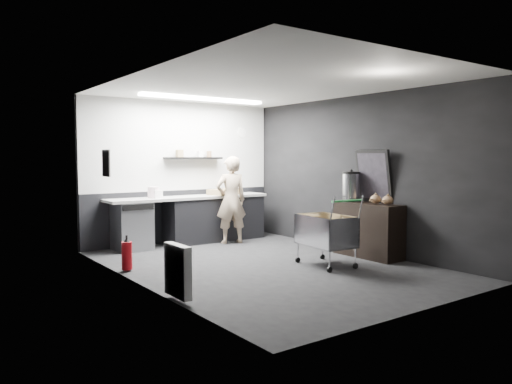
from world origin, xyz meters
TOP-DOWN VIEW (x-y plane):
  - floor at (0.00, 0.00)m, footprint 5.50×5.50m
  - ceiling at (0.00, 0.00)m, footprint 5.50×5.50m
  - wall_back at (0.00, 2.75)m, footprint 5.50×0.00m
  - wall_front at (0.00, -2.75)m, footprint 5.50×0.00m
  - wall_left at (-2.00, 0.00)m, footprint 0.00×5.50m
  - wall_right at (2.00, 0.00)m, footprint 0.00×5.50m
  - kitchen_wall_panel at (0.00, 2.73)m, footprint 3.95×0.02m
  - dado_panel at (0.00, 2.73)m, footprint 3.95×0.02m
  - floating_shelf at (0.20, 2.62)m, footprint 1.20×0.22m
  - wall_clock at (1.40, 2.72)m, footprint 0.20×0.03m
  - poster at (-1.98, 1.30)m, footprint 0.02×0.30m
  - poster_red_band at (-1.98, 1.30)m, footprint 0.02×0.22m
  - radiator at (-1.94, -0.90)m, footprint 0.10×0.50m
  - ceiling_strip at (0.00, 1.85)m, footprint 2.40×0.20m
  - prep_counter at (0.14, 2.42)m, footprint 3.20×0.61m
  - person at (0.64, 1.97)m, footprint 0.67×0.52m
  - shopping_cart at (0.72, -0.53)m, footprint 0.65×0.99m
  - sideboard at (1.77, -0.41)m, footprint 0.50×1.18m
  - fire_extinguisher at (-1.85, 0.88)m, footprint 0.15×0.15m
  - cardboard_box at (0.73, 2.37)m, footprint 0.62×0.53m
  - pink_tub at (-0.74, 2.42)m, footprint 0.20×0.20m
  - white_container at (-0.69, 2.37)m, footprint 0.18×0.15m

SIDE VIEW (x-z plane):
  - floor at x=0.00m, z-range 0.00..0.00m
  - fire_extinguisher at x=-1.85m, z-range -0.01..0.49m
  - radiator at x=-1.94m, z-range 0.05..0.65m
  - prep_counter at x=0.14m, z-range 0.01..0.91m
  - shopping_cart at x=0.72m, z-range -0.02..1.01m
  - dado_panel at x=0.00m, z-range 0.00..1.00m
  - sideboard at x=1.77m, z-range -0.32..1.44m
  - person at x=0.64m, z-range 0.00..1.65m
  - cardboard_box at x=0.73m, z-range 0.90..1.01m
  - white_container at x=-0.69m, z-range 0.90..1.04m
  - pink_tub at x=-0.74m, z-range 0.90..1.10m
  - wall_back at x=0.00m, z-range -1.40..4.10m
  - wall_front at x=0.00m, z-range -1.40..4.10m
  - wall_left at x=-2.00m, z-range -1.40..4.10m
  - wall_right at x=2.00m, z-range -1.40..4.10m
  - poster at x=-1.98m, z-range 1.35..1.75m
  - floating_shelf at x=0.20m, z-range 1.60..1.64m
  - poster_red_band at x=-1.98m, z-range 1.57..1.67m
  - kitchen_wall_panel at x=0.00m, z-range 1.00..2.70m
  - wall_clock at x=1.40m, z-range 2.05..2.25m
  - ceiling_strip at x=0.00m, z-range 2.65..2.69m
  - ceiling at x=0.00m, z-range 2.70..2.70m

